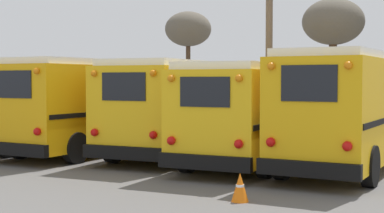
# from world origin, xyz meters

# --- Properties ---
(ground_plane) EXTENTS (160.00, 160.00, 0.00)m
(ground_plane) POSITION_xyz_m (0.00, 0.00, 0.00)
(ground_plane) COLOR #5B5956
(school_bus_0) EXTENTS (2.74, 9.69, 2.98)m
(school_bus_0) POSITION_xyz_m (-5.70, -0.51, 1.63)
(school_bus_0) COLOR #EAAA0F
(school_bus_0) RESTS_ON ground
(school_bus_1) EXTENTS (2.99, 10.82, 3.16)m
(school_bus_1) POSITION_xyz_m (-2.85, -0.04, 1.72)
(school_bus_1) COLOR #E5A00C
(school_bus_1) RESTS_ON ground
(school_bus_2) EXTENTS (2.89, 10.21, 3.09)m
(school_bus_2) POSITION_xyz_m (0.00, 0.31, 1.68)
(school_bus_2) COLOR yellow
(school_bus_2) RESTS_ON ground
(school_bus_3) EXTENTS (2.63, 10.73, 2.96)m
(school_bus_3) POSITION_xyz_m (2.85, -0.09, 1.61)
(school_bus_3) COLOR yellow
(school_bus_3) RESTS_ON ground
(school_bus_4) EXTENTS (2.78, 10.63, 3.23)m
(school_bus_4) POSITION_xyz_m (5.70, -0.22, 1.75)
(school_bus_4) COLOR #EAAA0F
(school_bus_4) RESTS_ON ground
(utility_pole) EXTENTS (1.80, 0.34, 8.64)m
(utility_pole) POSITION_xyz_m (-0.47, 9.40, 4.43)
(utility_pole) COLOR brown
(utility_pole) RESTS_ON ground
(bare_tree_0) EXTENTS (3.29, 3.29, 6.84)m
(bare_tree_0) POSITION_xyz_m (1.74, 13.42, 5.50)
(bare_tree_0) COLOR #473323
(bare_tree_0) RESTS_ON ground
(bare_tree_1) EXTENTS (2.80, 2.80, 6.62)m
(bare_tree_1) POSITION_xyz_m (-7.04, 13.66, 5.50)
(bare_tree_1) COLOR #473323
(bare_tree_1) RESTS_ON ground
(fence_line) EXTENTS (19.45, 0.06, 1.42)m
(fence_line) POSITION_xyz_m (-0.00, 6.91, 0.98)
(fence_line) COLOR #939399
(fence_line) RESTS_ON ground
(traffic_cone) EXTENTS (0.36, 0.36, 0.60)m
(traffic_cone) POSITION_xyz_m (4.50, -7.00, 0.30)
(traffic_cone) COLOR orange
(traffic_cone) RESTS_ON ground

